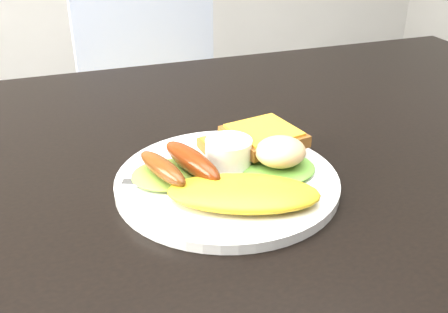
{
  "coord_description": "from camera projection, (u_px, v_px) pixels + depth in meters",
  "views": [
    {
      "loc": [
        -0.22,
        -0.53,
        1.04
      ],
      "look_at": [
        -0.05,
        -0.05,
        0.78
      ],
      "focal_mm": 42.0,
      "sensor_mm": 36.0,
      "label": 1
    }
  ],
  "objects": [
    {
      "name": "sausage_a",
      "position": [
        162.0,
        168.0,
        0.55
      ],
      "size": [
        0.04,
        0.09,
        0.02
      ],
      "primitive_type": "ellipsoid",
      "rotation": [
        0.0,
        0.0,
        0.3
      ],
      "color": "brown",
      "rests_on": "lettuce_left"
    },
    {
      "name": "sausage_b",
      "position": [
        192.0,
        161.0,
        0.56
      ],
      "size": [
        0.05,
        0.1,
        0.02
      ],
      "primitive_type": "ellipsoid",
      "rotation": [
        0.0,
        0.0,
        0.28
      ],
      "color": "brown",
      "rests_on": "lettuce_left"
    },
    {
      "name": "dining_table",
      "position": [
        247.0,
        170.0,
        0.65
      ],
      "size": [
        1.2,
        0.8,
        0.04
      ],
      "primitive_type": "cube",
      "color": "black",
      "rests_on": "ground"
    },
    {
      "name": "fork",
      "position": [
        189.0,
        184.0,
        0.55
      ],
      "size": [
        0.14,
        0.06,
        0.0
      ],
      "primitive_type": "cube",
      "rotation": [
        0.0,
        0.0,
        -0.39
      ],
      "color": "#ADAFB7",
      "rests_on": "plate"
    },
    {
      "name": "person",
      "position": [
        166.0,
        5.0,
        0.98
      ],
      "size": [
        0.67,
        0.5,
        1.69
      ],
      "primitive_type": "imported",
      "rotation": [
        0.0,
        0.0,
        3.31
      ],
      "color": "navy",
      "rests_on": "ground"
    },
    {
      "name": "potato_salad",
      "position": [
        280.0,
        152.0,
        0.57
      ],
      "size": [
        0.07,
        0.07,
        0.03
      ],
      "primitive_type": "ellipsoid",
      "rotation": [
        0.0,
        0.0,
        0.27
      ],
      "color": "beige",
      "rests_on": "lettuce_right"
    },
    {
      "name": "dining_chair",
      "position": [
        164.0,
        117.0,
        1.51
      ],
      "size": [
        0.47,
        0.47,
        0.05
      ],
      "primitive_type": "cube",
      "rotation": [
        0.0,
        0.0,
        0.09
      ],
      "color": "#A28A57",
      "rests_on": "ground"
    },
    {
      "name": "omelette",
      "position": [
        243.0,
        193.0,
        0.52
      ],
      "size": [
        0.17,
        0.13,
        0.02
      ],
      "primitive_type": "ellipsoid",
      "rotation": [
        0.0,
        0.0,
        -0.4
      ],
      "color": "gold",
      "rests_on": "plate"
    },
    {
      "name": "plate",
      "position": [
        227.0,
        181.0,
        0.57
      ],
      "size": [
        0.24,
        0.24,
        0.01
      ],
      "primitive_type": "cylinder",
      "color": "white",
      "rests_on": "dining_table"
    },
    {
      "name": "lettuce_left",
      "position": [
        168.0,
        174.0,
        0.57
      ],
      "size": [
        0.09,
        0.08,
        0.01
      ],
      "primitive_type": "ellipsoid",
      "rotation": [
        0.0,
        0.0,
        -0.11
      ],
      "color": "#55821E",
      "rests_on": "plate"
    },
    {
      "name": "toast_a",
      "position": [
        232.0,
        148.0,
        0.62
      ],
      "size": [
        0.07,
        0.07,
        0.01
      ],
      "primitive_type": "cube",
      "rotation": [
        0.0,
        0.0,
        0.09
      ],
      "color": "#974F18",
      "rests_on": "plate"
    },
    {
      "name": "lettuce_right",
      "position": [
        279.0,
        168.0,
        0.58
      ],
      "size": [
        0.09,
        0.08,
        0.01
      ],
      "primitive_type": "ellipsoid",
      "rotation": [
        0.0,
        0.0,
        0.13
      ],
      "color": "#58922F",
      "rests_on": "plate"
    },
    {
      "name": "toast_b",
      "position": [
        264.0,
        136.0,
        0.62
      ],
      "size": [
        0.09,
        0.09,
        0.01
      ],
      "primitive_type": "cube",
      "rotation": [
        0.0,
        0.0,
        0.18
      ],
      "color": "brown",
      "rests_on": "toast_a"
    },
    {
      "name": "ramekin",
      "position": [
        229.0,
        152.0,
        0.58
      ],
      "size": [
        0.06,
        0.06,
        0.03
      ],
      "primitive_type": "cylinder",
      "rotation": [
        0.0,
        0.0,
        -0.08
      ],
      "color": "white",
      "rests_on": "plate"
    }
  ]
}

